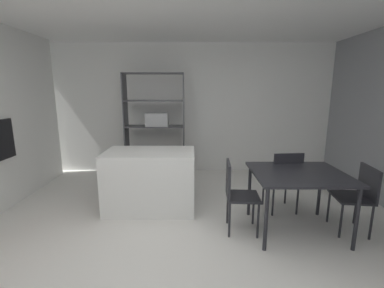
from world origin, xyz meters
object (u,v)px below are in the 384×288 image
object	(u,v)px
dining_chair_far	(284,177)
dining_chair_island_side	(236,190)
dining_table	(299,178)
dining_chair_window_side	(360,192)
open_bookshelf	(155,128)
kitchen_island	(151,180)

from	to	relation	value
dining_chair_far	dining_chair_island_side	distance (m)	0.93
dining_chair_far	dining_chair_island_side	xyz separation A→B (m)	(-0.78, -0.51, -0.00)
dining_table	dining_chair_window_side	distance (m)	0.79
dining_table	dining_chair_window_side	bearing A→B (deg)	-0.81
dining_table	dining_chair_window_side	world-z (taller)	dining_chair_window_side
dining_chair_island_side	dining_chair_far	bearing A→B (deg)	-53.47
dining_chair_window_side	open_bookshelf	bearing A→B (deg)	-120.62
open_bookshelf	dining_chair_far	bearing A→B (deg)	-38.79
kitchen_island	dining_chair_island_side	size ratio (longest dim) A/B	1.45
kitchen_island	dining_chair_window_side	xyz separation A→B (m)	(2.71, -0.67, 0.08)
open_bookshelf	dining_chair_island_side	xyz separation A→B (m)	(1.31, -2.19, -0.48)
kitchen_island	dining_chair_far	size ratio (longest dim) A/B	1.43
dining_table	dining_chair_far	bearing A→B (deg)	88.87
dining_chair_far	dining_table	bearing A→B (deg)	82.96
dining_chair_island_side	kitchen_island	bearing A→B (deg)	64.38
dining_table	dining_chair_island_side	distance (m)	0.79
open_bookshelf	dining_chair_window_side	size ratio (longest dim) A/B	2.45
dining_table	kitchen_island	bearing A→B (deg)	161.22
kitchen_island	dining_chair_far	xyz separation A→B (m)	(1.95, -0.15, 0.10)
kitchen_island	dining_chair_far	world-z (taller)	dining_chair_far
dining_chair_window_side	dining_chair_far	distance (m)	0.92
kitchen_island	dining_chair_window_side	world-z (taller)	kitchen_island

